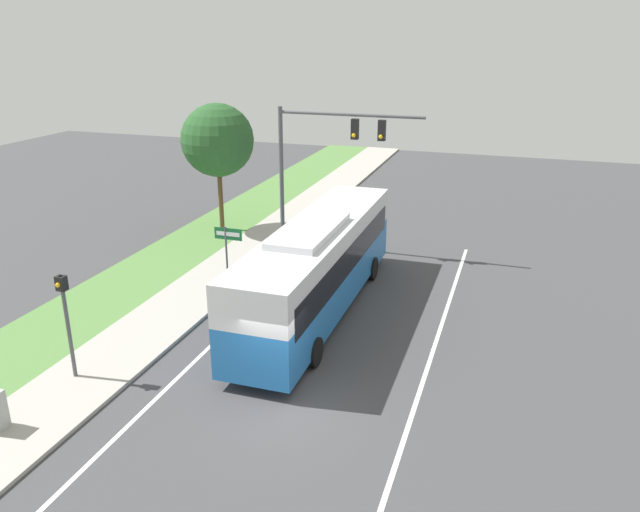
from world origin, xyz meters
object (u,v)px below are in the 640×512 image
pedestrian_signal (66,311)px  signal_gantry (322,151)px  bus (318,263)px  street_sign (227,246)px

pedestrian_signal → signal_gantry: bearing=75.6°
bus → pedestrian_signal: (-5.51, -6.91, 0.30)m
signal_gantry → street_sign: signal_gantry is taller
bus → street_sign: bus is taller
bus → pedestrian_signal: size_ratio=3.65×
bus → street_sign: (-4.05, 0.75, -0.06)m
signal_gantry → bus: bearing=-73.1°
pedestrian_signal → street_sign: (1.46, 7.67, -0.36)m
bus → street_sign: 4.12m
bus → signal_gantry: 7.52m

